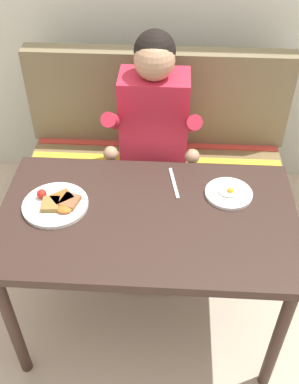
% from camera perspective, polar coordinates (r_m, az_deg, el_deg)
% --- Properties ---
extents(ground_plane, '(8.00, 8.00, 0.00)m').
position_cam_1_polar(ground_plane, '(2.35, -0.23, -15.75)').
color(ground_plane, '#C9B299').
extents(table, '(1.20, 0.70, 0.73)m').
position_cam_1_polar(table, '(1.84, -0.28, -4.76)').
color(table, '#35231E').
rests_on(table, ground).
extents(couch, '(1.44, 0.56, 1.00)m').
position_cam_1_polar(couch, '(2.62, 0.80, 2.46)').
color(couch, '#74684A').
rests_on(couch, ground).
extents(person, '(0.45, 0.61, 1.21)m').
position_cam_1_polar(person, '(2.24, 0.50, 7.85)').
color(person, red).
rests_on(person, ground).
extents(plate_breakfast, '(0.27, 0.27, 0.05)m').
position_cam_1_polar(plate_breakfast, '(1.85, -11.75, -1.47)').
color(plate_breakfast, white).
rests_on(plate_breakfast, table).
extents(plate_eggs, '(0.20, 0.20, 0.04)m').
position_cam_1_polar(plate_eggs, '(1.90, 10.03, -0.13)').
color(plate_eggs, white).
rests_on(plate_eggs, table).
extents(knife, '(0.05, 0.20, 0.00)m').
position_cam_1_polar(knife, '(1.93, 3.12, 1.18)').
color(knife, silver).
rests_on(knife, table).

